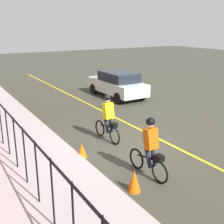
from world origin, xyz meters
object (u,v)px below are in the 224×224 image
at_px(cyclist_lead, 108,118).
at_px(traffic_cone_far, 82,150).
at_px(cyclist_follow, 150,148).
at_px(traffic_cone_near, 134,181).
at_px(patrol_sedan, 117,84).

distance_m(cyclist_lead, traffic_cone_far, 1.83).
bearing_deg(cyclist_follow, traffic_cone_near, 113.84).
xyz_separation_m(patrol_sedan, traffic_cone_far, (-6.66, 5.63, -0.58)).
height_order(traffic_cone_near, traffic_cone_far, traffic_cone_near).
height_order(cyclist_follow, traffic_cone_near, cyclist_follow).
xyz_separation_m(cyclist_lead, traffic_cone_far, (-0.80, 1.50, -0.67)).
distance_m(patrol_sedan, traffic_cone_far, 8.74).
height_order(patrol_sedan, traffic_cone_far, patrol_sedan).
relative_size(patrol_sedan, traffic_cone_far, 9.08).
relative_size(cyclist_lead, cyclist_follow, 1.00).
bearing_deg(cyclist_follow, cyclist_lead, -9.64).
bearing_deg(patrol_sedan, cyclist_lead, 145.13).
relative_size(cyclist_follow, traffic_cone_far, 3.76).
relative_size(cyclist_follow, traffic_cone_near, 2.96).
bearing_deg(traffic_cone_near, cyclist_follow, -63.61).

